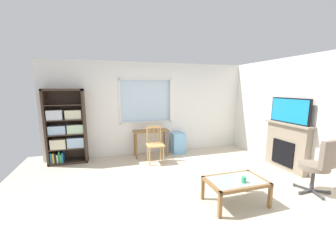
% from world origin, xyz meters
% --- Properties ---
extents(ground, '(6.55, 5.77, 0.02)m').
position_xyz_m(ground, '(0.00, 0.00, -0.01)').
color(ground, beige).
extents(wall_back_with_window, '(5.55, 0.15, 2.52)m').
position_xyz_m(wall_back_with_window, '(0.01, 2.39, 1.24)').
color(wall_back_with_window, silver).
rests_on(wall_back_with_window, ground).
extents(wall_right, '(0.12, 4.97, 2.52)m').
position_xyz_m(wall_right, '(2.84, 0.00, 1.26)').
color(wall_right, silver).
rests_on(wall_right, ground).
extents(bookshelf, '(0.90, 0.38, 1.82)m').
position_xyz_m(bookshelf, '(-2.16, 2.15, 0.84)').
color(bookshelf, '#38281E').
rests_on(bookshelf, ground).
extents(desk_under_window, '(0.94, 0.42, 0.71)m').
position_xyz_m(desk_under_window, '(-0.08, 2.04, 0.59)').
color(desk_under_window, brown).
rests_on(desk_under_window, ground).
extents(wooden_chair, '(0.44, 0.42, 0.90)m').
position_xyz_m(wooden_chair, '(-0.09, 1.52, 0.46)').
color(wooden_chair, tan).
rests_on(wooden_chair, ground).
extents(plastic_drawer_unit, '(0.35, 0.40, 0.58)m').
position_xyz_m(plastic_drawer_unit, '(0.71, 2.09, 0.29)').
color(plastic_drawer_unit, '#72ADDB').
rests_on(plastic_drawer_unit, ground).
extents(fireplace, '(0.26, 1.16, 1.07)m').
position_xyz_m(fireplace, '(2.68, 0.22, 0.54)').
color(fireplace, gray).
rests_on(fireplace, ground).
extents(tv, '(0.06, 0.99, 0.56)m').
position_xyz_m(tv, '(2.66, 0.22, 1.34)').
color(tv, black).
rests_on(tv, fireplace).
extents(office_chair, '(0.56, 0.58, 1.00)m').
position_xyz_m(office_chair, '(2.23, -0.89, 0.55)').
color(office_chair, '#7A6B5B').
rests_on(office_chair, ground).
extents(coffee_table, '(0.93, 0.60, 0.40)m').
position_xyz_m(coffee_table, '(0.68, -0.72, 0.34)').
color(coffee_table, '#8C9E99').
rests_on(coffee_table, ground).
extents(sippy_cup, '(0.07, 0.07, 0.09)m').
position_xyz_m(sippy_cup, '(0.75, -0.83, 0.45)').
color(sippy_cup, '#33B770').
rests_on(sippy_cup, coffee_table).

